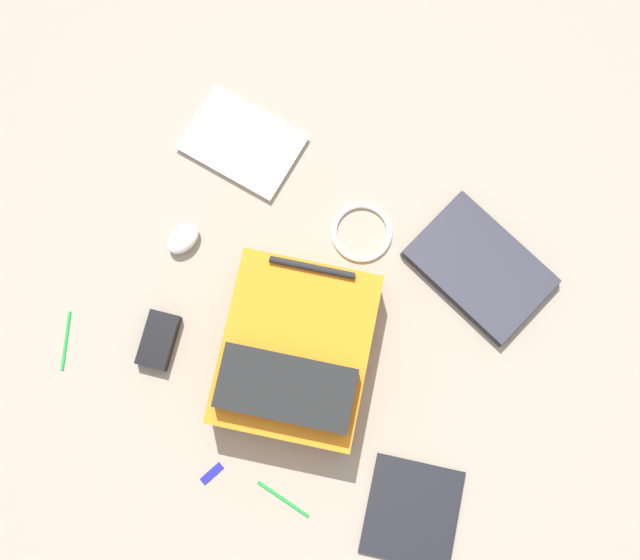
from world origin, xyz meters
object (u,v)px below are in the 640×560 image
laptop (480,267)px  computer_mouse (183,238)px  book_manual (412,512)px  book_red (243,143)px  pen_black (283,499)px  usb_stick (212,473)px  power_brick (158,340)px  cable_coil (362,232)px  backpack (295,354)px  pen_blue (66,341)px

laptop → computer_mouse: computer_mouse is taller
book_manual → computer_mouse: bearing=160.6°
book_red → computer_mouse: bearing=-88.8°
pen_black → usb_stick: same height
book_manual → computer_mouse: size_ratio=3.10×
power_brick → usb_stick: bearing=-36.4°
book_manual → cable_coil: 0.67m
book_manual → backpack: bearing=157.2°
book_red → usb_stick: (0.36, -0.73, -0.00)m
book_manual → power_brick: power_brick is taller
usb_stick → computer_mouse: bearing=128.7°
power_brick → pen_blue: power_brick is taller
backpack → power_brick: 0.34m
backpack → pen_blue: backpack is taller
book_red → pen_blue: size_ratio=1.98×
pen_black → backpack: bearing=115.2°
laptop → pen_black: 0.73m
laptop → computer_mouse: bearing=-155.4°
power_brick → pen_black: size_ratio=0.95×
computer_mouse → power_brick: size_ratio=0.67×
computer_mouse → usb_stick: size_ratio=1.55×
pen_black → cable_coil: bearing=103.6°
usb_stick → book_red: bearing=116.2°
backpack → book_manual: bearing=-22.8°
book_red → book_manual: (0.81, -0.57, -0.00)m
book_manual → pen_blue: book_manual is taller
backpack → cable_coil: bearing=92.4°
cable_coil → power_brick: bearing=-121.1°
laptop → book_red: laptop is taller
cable_coil → pen_black: size_ratio=1.08×
power_brick → backpack: bearing=23.9°
pen_black → usb_stick: 0.18m
computer_mouse → pen_black: size_ratio=0.64×
computer_mouse → pen_blue: size_ratio=0.64×
book_red → power_brick: bearing=-80.6°
book_red → computer_mouse: computer_mouse is taller
laptop → backpack: bearing=-124.3°
backpack → cable_coil: backpack is taller
laptop → book_red: bearing=-178.7°
computer_mouse → usb_stick: (0.35, -0.44, -0.02)m
book_red → book_manual: 0.99m
backpack → pen_black: bearing=-64.8°
pen_blue → usb_stick: same height
book_red → pen_black: 0.88m
backpack → power_brick: bearing=-156.1°
pen_black → book_red: bearing=127.4°
book_red → pen_black: book_red is taller
backpack → laptop: size_ratio=1.31×
computer_mouse → power_brick: bearing=-59.9°
pen_blue → usb_stick: 0.48m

